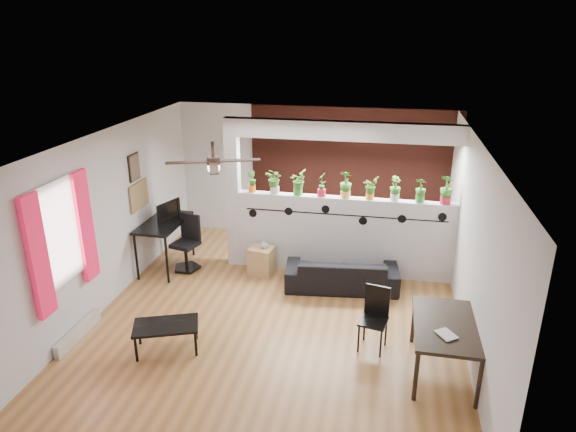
{
  "coord_description": "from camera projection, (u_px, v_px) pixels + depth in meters",
  "views": [
    {
      "loc": [
        1.41,
        -6.5,
        4.03
      ],
      "look_at": [
        0.02,
        0.6,
        1.3
      ],
      "focal_mm": 32.0,
      "sensor_mm": 36.0,
      "label": 1
    }
  ],
  "objects": [
    {
      "name": "ceiling_header",
      "position": [
        348.0,
        131.0,
        8.02
      ],
      "size": [
        3.6,
        0.18,
        0.3
      ],
      "primitive_type": "cube",
      "color": "silver",
      "rests_on": "room_shell"
    },
    {
      "name": "monitor",
      "position": [
        167.0,
        214.0,
        8.86
      ],
      "size": [
        0.31,
        0.15,
        0.18
      ],
      "primitive_type": "imported",
      "rotation": [
        0.0,
        0.0,
        1.24
      ],
      "color": "black",
      "rests_on": "computer_desk"
    },
    {
      "name": "sofa",
      "position": [
        342.0,
        273.0,
        8.26
      ],
      "size": [
        1.78,
        0.86,
        0.5
      ],
      "primitive_type": "imported",
      "rotation": [
        0.0,
        0.0,
        3.25
      ],
      "color": "black",
      "rests_on": "ground"
    },
    {
      "name": "vine_decal",
      "position": [
        344.0,
        215.0,
        8.41
      ],
      "size": [
        3.31,
        0.01,
        0.3
      ],
      "color": "black",
      "rests_on": "partition_wall"
    },
    {
      "name": "book",
      "position": [
        440.0,
        336.0,
        5.83
      ],
      "size": [
        0.28,
        0.29,
        0.02
      ],
      "primitive_type": "imported",
      "rotation": [
        0.0,
        0.0,
        0.58
      ],
      "color": "gray",
      "rests_on": "dining_table"
    },
    {
      "name": "potted_plant_5",
      "position": [
        370.0,
        187.0,
        8.26
      ],
      "size": [
        0.21,
        0.23,
        0.38
      ],
      "color": "orange",
      "rests_on": "partition_wall"
    },
    {
      "name": "potted_plant_6",
      "position": [
        395.0,
        188.0,
        8.19
      ],
      "size": [
        0.26,
        0.26,
        0.4
      ],
      "color": "white",
      "rests_on": "partition_wall"
    },
    {
      "name": "coffee_table",
      "position": [
        166.0,
        327.0,
        6.63
      ],
      "size": [
        0.93,
        0.72,
        0.38
      ],
      "color": "black",
      "rests_on": "ground"
    },
    {
      "name": "pier_column",
      "position": [
        233.0,
        194.0,
        8.77
      ],
      "size": [
        0.22,
        0.2,
        2.6
      ],
      "primitive_type": "cube",
      "color": "#BCBCC1",
      "rests_on": "ground"
    },
    {
      "name": "potted_plant_4",
      "position": [
        346.0,
        184.0,
        8.32
      ],
      "size": [
        0.28,
        0.25,
        0.45
      ],
      "color": "#E8B751",
      "rests_on": "partition_wall"
    },
    {
      "name": "room_shell",
      "position": [
        279.0,
        231.0,
        7.19
      ],
      "size": [
        6.3,
        7.1,
        2.9
      ],
      "color": "brown",
      "rests_on": "ground"
    },
    {
      "name": "potted_plant_8",
      "position": [
        447.0,
        189.0,
        8.03
      ],
      "size": [
        0.31,
        0.29,
        0.47
      ],
      "color": "#BB1D38",
      "rests_on": "partition_wall"
    },
    {
      "name": "potted_plant_0",
      "position": [
        252.0,
        181.0,
        8.62
      ],
      "size": [
        0.21,
        0.19,
        0.36
      ],
      "color": "orange",
      "rests_on": "partition_wall"
    },
    {
      "name": "brick_panel",
      "position": [
        352.0,
        176.0,
        9.77
      ],
      "size": [
        3.9,
        0.05,
        2.6
      ],
      "primitive_type": "cube",
      "color": "#A84030",
      "rests_on": "ground"
    },
    {
      "name": "ceiling_fan",
      "position": [
        213.0,
        163.0,
        6.7
      ],
      "size": [
        1.19,
        1.19,
        0.43
      ],
      "color": "black",
      "rests_on": "room_shell"
    },
    {
      "name": "baseboard_heater",
      "position": [
        78.0,
        332.0,
        6.97
      ],
      "size": [
        0.08,
        1.0,
        0.18
      ],
      "primitive_type": "cube",
      "color": "beige",
      "rests_on": "ground"
    },
    {
      "name": "potted_plant_1",
      "position": [
        275.0,
        180.0,
        8.54
      ],
      "size": [
        0.27,
        0.25,
        0.42
      ],
      "color": "silver",
      "rests_on": "partition_wall"
    },
    {
      "name": "potted_plant_2",
      "position": [
        298.0,
        182.0,
        8.47
      ],
      "size": [
        0.18,
        0.22,
        0.42
      ],
      "color": "#318634",
      "rests_on": "partition_wall"
    },
    {
      "name": "folding_chair",
      "position": [
        375.0,
        312.0,
        6.67
      ],
      "size": [
        0.41,
        0.41,
        0.86
      ],
      "color": "black",
      "rests_on": "ground"
    },
    {
      "name": "office_chair",
      "position": [
        187.0,
        246.0,
        8.85
      ],
      "size": [
        0.5,
        0.5,
        0.95
      ],
      "color": "black",
      "rests_on": "ground"
    },
    {
      "name": "framed_art",
      "position": [
        134.0,
        167.0,
        8.29
      ],
      "size": [
        0.03,
        0.34,
        0.44
      ],
      "color": "#8C7259",
      "rests_on": "room_shell"
    },
    {
      "name": "cube_shelf",
      "position": [
        262.0,
        261.0,
        8.73
      ],
      "size": [
        0.45,
        0.41,
        0.48
      ],
      "primitive_type": "cube",
      "rotation": [
        0.0,
        0.0,
        -0.17
      ],
      "color": "#A78558",
      "rests_on": "ground"
    },
    {
      "name": "corkboard",
      "position": [
        139.0,
        196.0,
        8.51
      ],
      "size": [
        0.03,
        0.6,
        0.45
      ],
      "primitive_type": "cube",
      "color": "olive",
      "rests_on": "room_shell"
    },
    {
      "name": "partition_wall",
      "position": [
        344.0,
        236.0,
        8.64
      ],
      "size": [
        3.6,
        0.18,
        1.35
      ],
      "primitive_type": "cube",
      "color": "#BCBCC1",
      "rests_on": "ground"
    },
    {
      "name": "window_assembly",
      "position": [
        61.0,
        236.0,
        6.47
      ],
      "size": [
        0.09,
        1.3,
        1.55
      ],
      "color": "white",
      "rests_on": "room_shell"
    },
    {
      "name": "potted_plant_7",
      "position": [
        421.0,
        190.0,
        8.12
      ],
      "size": [
        0.23,
        0.2,
        0.39
      ],
      "color": "#318735",
      "rests_on": "partition_wall"
    },
    {
      "name": "potted_plant_3",
      "position": [
        322.0,
        184.0,
        8.4
      ],
      "size": [
        0.2,
        0.23,
        0.41
      ],
      "color": "red",
      "rests_on": "partition_wall"
    },
    {
      "name": "cup",
      "position": [
        264.0,
        245.0,
        8.61
      ],
      "size": [
        0.15,
        0.15,
        0.1
      ],
      "primitive_type": "imported",
      "rotation": [
        0.0,
        0.0,
        -0.15
      ],
      "color": "gray",
      "rests_on": "cube_shelf"
    },
    {
      "name": "computer_desk",
      "position": [
        164.0,
        226.0,
        8.79
      ],
      "size": [
        0.64,
        1.19,
        0.86
      ],
      "color": "black",
      "rests_on": "ground"
    },
    {
      "name": "dining_table",
      "position": [
        446.0,
        329.0,
        6.12
      ],
      "size": [
        0.77,
        1.25,
        0.68
      ],
      "color": "black",
      "rests_on": "ground"
    }
  ]
}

